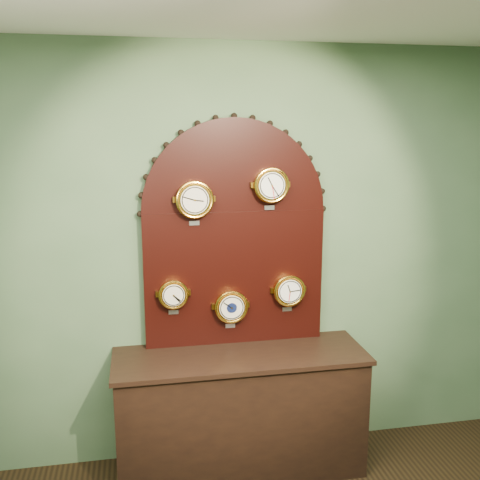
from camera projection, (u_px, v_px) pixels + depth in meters
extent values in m
plane|color=#4C6A48|center=(233.00, 259.00, 3.68)|extent=(4.00, 0.00, 4.00)
cube|color=black|center=(241.00, 414.00, 3.63)|extent=(1.60, 0.50, 0.80)
cube|color=black|center=(234.00, 278.00, 3.66)|extent=(1.20, 0.06, 0.90)
cylinder|color=black|center=(234.00, 211.00, 3.56)|extent=(1.20, 0.06, 1.20)
cylinder|color=gold|center=(194.00, 199.00, 3.44)|extent=(0.22, 0.08, 0.22)
torus|color=gold|center=(195.00, 200.00, 3.41)|extent=(0.24, 0.02, 0.24)
cylinder|color=beige|center=(195.00, 200.00, 3.40)|extent=(0.18, 0.01, 0.18)
cube|color=#B3B3BA|center=(194.00, 223.00, 3.49)|extent=(0.07, 0.01, 0.03)
cylinder|color=gold|center=(271.00, 185.00, 3.51)|extent=(0.21, 0.08, 0.21)
torus|color=gold|center=(272.00, 185.00, 3.48)|extent=(0.23, 0.02, 0.23)
cylinder|color=white|center=(272.00, 186.00, 3.47)|extent=(0.17, 0.01, 0.17)
cube|color=#B3B3BA|center=(269.00, 208.00, 3.57)|extent=(0.07, 0.01, 0.03)
cylinder|color=gold|center=(173.00, 294.00, 3.54)|extent=(0.18, 0.08, 0.18)
torus|color=gold|center=(174.00, 295.00, 3.51)|extent=(0.19, 0.02, 0.19)
cylinder|color=beige|center=(174.00, 295.00, 3.50)|extent=(0.14, 0.01, 0.14)
cube|color=#B3B3BA|center=(174.00, 312.00, 3.59)|extent=(0.06, 0.01, 0.03)
cylinder|color=gold|center=(231.00, 306.00, 3.63)|extent=(0.21, 0.08, 0.21)
torus|color=gold|center=(232.00, 307.00, 3.60)|extent=(0.22, 0.02, 0.22)
cylinder|color=beige|center=(232.00, 308.00, 3.59)|extent=(0.17, 0.01, 0.17)
cube|color=#B3B3BA|center=(230.00, 326.00, 3.68)|extent=(0.07, 0.01, 0.03)
cylinder|color=#0D153B|center=(232.00, 308.00, 3.59)|extent=(0.07, 0.00, 0.07)
cylinder|color=gold|center=(288.00, 290.00, 3.68)|extent=(0.20, 0.08, 0.20)
torus|color=gold|center=(290.00, 291.00, 3.65)|extent=(0.22, 0.02, 0.22)
cylinder|color=white|center=(290.00, 291.00, 3.65)|extent=(0.16, 0.01, 0.16)
cube|color=#B3B3BA|center=(287.00, 309.00, 3.74)|extent=(0.06, 0.01, 0.03)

